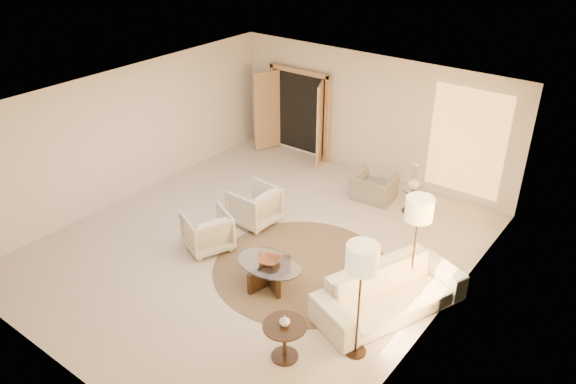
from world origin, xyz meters
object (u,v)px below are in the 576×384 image
Objects in this scene: coffee_table at (269,271)px; end_table at (285,335)px; floor_lamp_far at (362,263)px; armchair_right at (207,229)px; side_vase at (414,183)px; accent_chair at (374,183)px; side_table at (412,198)px; sofa at (390,292)px; floor_lamp_near at (419,213)px; bowl at (269,261)px; end_vase at (285,321)px; armchair_left at (254,204)px.

end_table is at bearing -43.88° from coffee_table.
floor_lamp_far reaches higher than end_table.
armchair_right is 3.12× the size of side_vase.
accent_chair is 1.42× the size of end_table.
end_table is 1.14× the size of side_table.
sofa reaches higher than end_table.
accent_chair is 0.50× the size of floor_lamp_near.
side_vase is (0.90, 0.01, 0.29)m from accent_chair.
side_vase is at bearing 77.49° from bowl.
end_table is at bearing -85.06° from side_table.
end_vase is 4.88m from side_vase.
floor_lamp_near is (1.18, -2.46, 1.20)m from side_table.
side_vase is (-0.42, 4.86, 0.27)m from end_table.
sofa is 3.02× the size of armchair_right.
side_vase is at bearing 176.44° from accent_chair.
side_table is 4.89m from end_vase.
floor_lamp_near is 2.66m from end_vase.
end_table is 0.34× the size of floor_lamp_far.
floor_lamp_far is (1.18, -4.17, 1.24)m from side_table.
side_vase reaches higher than sofa.
armchair_right is at bearing 154.39° from end_table.
end_vase is at bearing 100.79° from accent_chair.
bowl is at bearing 0.00° from coffee_table.
armchair_left is at bearing 136.73° from end_table.
end_table is at bearing 88.43° from armchair_right.
accent_chair is 1.62× the size of side_table.
floor_lamp_near is at bearing 72.47° from end_vase.
coffee_table is at bearing 180.00° from bowl.
armchair_left reaches higher than sofa.
end_table is 0.35× the size of floor_lamp_near.
end_table is 2.76m from floor_lamp_near.
end_table is at bearing -137.61° from floor_lamp_far.
floor_lamp_near reaches higher than end_vase.
coffee_table is at bearing 136.12° from end_table.
side_vase is at bearing 137.18° from armchair_left.
end_table is at bearing 100.79° from accent_chair.
floor_lamp_near is at bearing -64.40° from side_table.
accent_chair is at bearing 130.37° from floor_lamp_near.
armchair_left is 2.38× the size of bowl.
floor_lamp_far is at bearing -13.96° from coffee_table.
floor_lamp_near is (2.08, -2.45, 1.14)m from accent_chair.
sofa is 3.51m from armchair_left.
floor_lamp_far reaches higher than bowl.
floor_lamp_near is at bearing 72.47° from end_table.
side_vase is at bearing 94.94° from end_table.
bowl is at bearing 107.99° from armchair_right.
bowl is (-1.24, 1.19, 0.07)m from end_table.
accent_chair is 3.66m from bowl.
armchair_left is at bearing -135.34° from side_table.
floor_lamp_far is (0.76, 0.69, 1.16)m from end_table.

